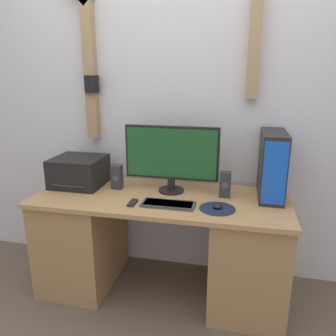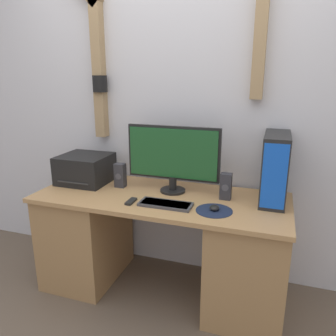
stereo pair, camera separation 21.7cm
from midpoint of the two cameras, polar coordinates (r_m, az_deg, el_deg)
The scene contains 12 objects.
ground_plane at distance 2.36m, azimuth -1.42°, elevation -25.02°, with size 12.00×12.00×0.00m, color brown.
wall_back at distance 2.50m, azimuth 4.18°, elevation 11.78°, with size 6.40×0.16×2.70m.
desk at distance 2.41m, azimuth 1.40°, elevation -12.87°, with size 1.72×0.69×0.74m.
monitor at distance 2.26m, azimuth 3.64°, elevation 2.12°, with size 0.66×0.18×0.47m.
keyboard at distance 2.09m, azimuth 2.58°, elevation -6.35°, with size 0.34×0.14×0.02m.
mousepad at distance 2.05m, azimuth 11.09°, elevation -7.35°, with size 0.23×0.23×0.00m.
mouse at distance 2.05m, azimuth 11.14°, elevation -6.86°, with size 0.06×0.07×0.03m.
computer_tower at distance 2.25m, azimuth 20.79°, elevation -0.05°, with size 0.16×0.41×0.44m.
printer at distance 2.56m, azimuth -11.89°, elevation -0.18°, with size 0.36×0.35×0.21m.
speaker_left at distance 2.41m, azimuth -5.79°, elevation -1.32°, with size 0.07×0.07×0.18m.
speaker_right at distance 2.22m, azimuth 12.83°, elevation -3.18°, with size 0.07×0.07×0.18m.
remote_control at distance 2.14m, azimuth -3.57°, elevation -5.87°, with size 0.04×0.11×0.02m.
Camera 2 is at (0.72, -1.64, 1.55)m, focal length 35.00 mm.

